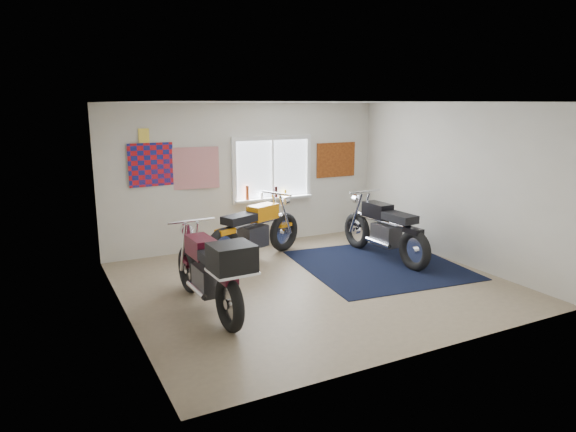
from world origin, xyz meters
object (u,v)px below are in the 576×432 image
yellow_triumph (255,232)px  maroon_tourer (211,271)px  navy_rug (379,265)px  black_chrome_bike (384,231)px

yellow_triumph → maroon_tourer: size_ratio=0.96×
navy_rug → maroon_tourer: (-3.19, -0.70, 0.58)m
maroon_tourer → black_chrome_bike: bearing=-76.5°
maroon_tourer → yellow_triumph: bearing=-38.8°
navy_rug → yellow_triumph: yellow_triumph is taller
navy_rug → yellow_triumph: bearing=144.9°
navy_rug → yellow_triumph: 2.19m
black_chrome_bike → navy_rug: bearing=128.9°
yellow_triumph → black_chrome_bike: (2.05, -0.95, 0.00)m
navy_rug → black_chrome_bike: 0.64m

